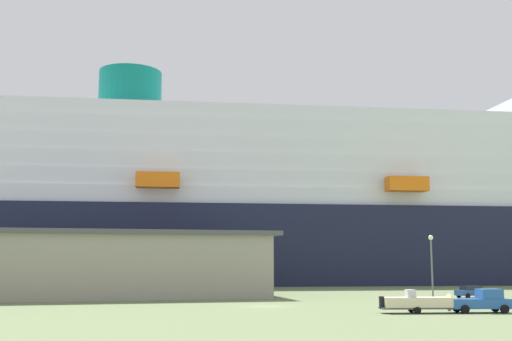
# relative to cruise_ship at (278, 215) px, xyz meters

# --- Properties ---
(ground_plane) EXTENTS (600.00, 600.00, 0.00)m
(ground_plane) POSITION_rel_cruise_ship_xyz_m (-17.09, -38.01, -14.86)
(ground_plane) COLOR #66754C
(cruise_ship) EXTENTS (248.45, 51.95, 56.06)m
(cruise_ship) POSITION_rel_cruise_ship_xyz_m (0.00, 0.00, 0.00)
(cruise_ship) COLOR #191E38
(cruise_ship) RESTS_ON ground_plane
(terminal_building) EXTENTS (60.81, 31.21, 8.67)m
(terminal_building) POSITION_rel_cruise_ship_xyz_m (-42.62, -42.56, -10.50)
(terminal_building) COLOR gray
(terminal_building) RESTS_ON ground_plane
(pickup_truck) EXTENTS (5.80, 2.82, 2.20)m
(pickup_truck) POSITION_rel_cruise_ship_xyz_m (1.01, -80.22, -13.81)
(pickup_truck) COLOR #2659A5
(pickup_truck) RESTS_ON ground_plane
(small_boat_on_trailer) EXTENTS (8.86, 2.68, 2.15)m
(small_boat_on_trailer) POSITION_rel_cruise_ship_xyz_m (-4.45, -79.55, -13.90)
(small_boat_on_trailer) COLOR #595960
(small_boat_on_trailer) RESTS_ON ground_plane
(street_lamp) EXTENTS (0.56, 0.56, 7.79)m
(street_lamp) POSITION_rel_cruise_ship_xyz_m (2.87, -66.56, -9.77)
(street_lamp) COLOR slate
(street_lamp) RESTS_ON ground_plane
(parked_car_blue_suv) EXTENTS (4.73, 2.61, 1.58)m
(parked_car_blue_suv) POSITION_rel_cruise_ship_xyz_m (12.69, -57.86, -14.03)
(parked_car_blue_suv) COLOR #264C99
(parked_car_blue_suv) RESTS_ON ground_plane
(parked_car_black_coupe) EXTENTS (4.58, 2.51, 1.58)m
(parked_car_black_coupe) POSITION_rel_cruise_ship_xyz_m (-22.41, -53.89, -14.03)
(parked_car_black_coupe) COLOR black
(parked_car_black_coupe) RESTS_ON ground_plane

